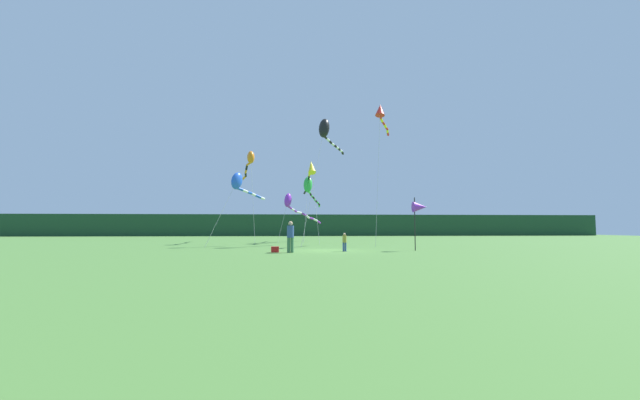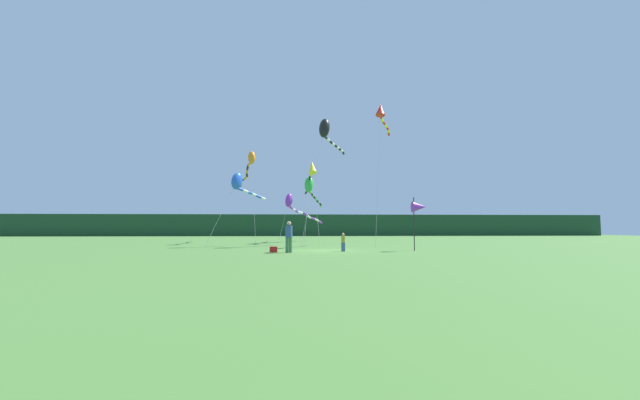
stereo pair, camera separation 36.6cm
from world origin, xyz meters
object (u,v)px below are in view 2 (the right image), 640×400
kite_red (381,113)px  kite_yellow (311,171)px  cooler_box (274,249)px  kite_orange (250,163)px  person_child (343,241)px  kite_purple (294,204)px  banner_flag_pole (419,207)px  kite_black (326,130)px  kite_green (310,187)px  person_adult (289,235)px  kite_blue (239,183)px

kite_red → kite_yellow: bearing=135.7°
cooler_box → kite_orange: kite_orange is taller
person_child → kite_red: bearing=62.5°
person_child → kite_yellow: (-1.38, 13.95, 6.34)m
cooler_box → kite_purple: size_ratio=0.06×
banner_flag_pole → kite_yellow: size_ratio=0.34×
kite_red → kite_black: (-4.76, 0.31, -1.48)m
kite_red → kite_orange: bearing=154.3°
kite_green → kite_purple: kite_green is taller
kite_orange → kite_red: bearing=-25.7°
banner_flag_pole → person_adult: bearing=-170.2°
kite_orange → kite_purple: 5.97m
cooler_box → kite_green: kite_green is taller
kite_orange → banner_flag_pole: bearing=-47.7°
kite_yellow → kite_purple: 3.90m
person_adult → kite_purple: 16.57m
kite_yellow → kite_black: size_ratio=0.92×
kite_red → kite_purple: (-7.48, 7.02, -7.43)m
kite_blue → kite_green: 10.66m
kite_red → person_adult: bearing=-129.5°
kite_blue → kite_black: size_ratio=0.55×
person_adult → kite_green: 17.54m
person_child → cooler_box: (-4.23, -0.61, -0.46)m
person_child → banner_flag_pole: banner_flag_pole is taller
banner_flag_pole → kite_red: kite_red is taller
person_adult → person_child: bearing=16.1°
person_child → kite_black: kite_black is taller
kite_blue → kite_purple: kite_blue is taller
kite_yellow → kite_orange: size_ratio=1.13×
person_child → kite_green: 16.68m
banner_flag_pole → person_child: bearing=-174.6°
kite_black → kite_red: bearing=-3.8°
kite_orange → kite_purple: bearing=17.7°
person_adult → kite_red: bearing=50.5°
cooler_box → kite_green: bearing=80.3°
kite_yellow → kite_orange: kite_orange is taller
person_adult → kite_yellow: kite_yellow is taller
person_child → kite_red: 14.17m
person_adult → kite_green: size_ratio=0.22×
banner_flag_pole → kite_red: bearing=94.3°
kite_yellow → kite_purple: kite_yellow is taller
kite_red → kite_orange: 13.49m
kite_purple → kite_blue: bearing=-117.3°
kite_yellow → kite_orange: 6.06m
kite_yellow → kite_red: bearing=-44.3°
kite_red → kite_purple: kite_red is taller
kite_green → kite_black: 8.37m
kite_orange → kite_blue: kite_orange is taller
banner_flag_pole → kite_blue: size_ratio=0.57×
kite_yellow → kite_orange: bearing=179.4°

